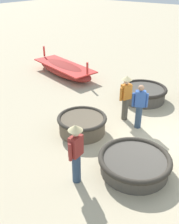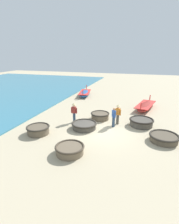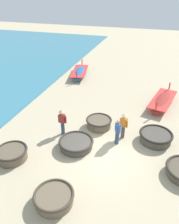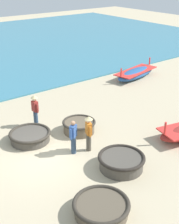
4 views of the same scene
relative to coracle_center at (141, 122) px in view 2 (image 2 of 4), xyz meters
The scene contains 12 objects.
ground_plane 3.33m from the coracle_center, 143.12° to the right, with size 80.00×80.00×0.00m, color #BCAD8C.
coracle_center is the anchor object (origin of this frame).
coracle_far_left 6.73m from the coracle_center, 124.56° to the right, with size 1.71×1.71×0.52m.
coracle_weathered 2.74m from the coracle_center, 56.77° to the right, with size 1.92×1.92×0.48m.
coracle_front_left 7.99m from the coracle_center, 152.02° to the right, with size 1.66×1.66×0.59m.
coracle_front_right 4.60m from the coracle_center, 155.81° to the right, with size 1.95×1.95×0.49m.
coracle_upturned 3.55m from the coracle_center, behind, with size 1.64×1.64×0.60m.
long_boat_green_hull 11.60m from the coracle_center, 131.81° to the left, with size 2.06×4.23×1.13m.
long_boat_red_hull 4.69m from the coracle_center, 86.76° to the left, with size 2.20×4.36×1.14m.
fisherman_with_hat 5.53m from the coracle_center, behind, with size 0.53×0.36×1.67m.
fisherman_crouching 1.99m from the coracle_center, behind, with size 0.50×0.36×1.67m.
fisherman_by_coracle 2.33m from the coracle_center, 157.37° to the right, with size 0.36×0.47×1.57m.
Camera 2 is at (2.56, -11.64, 5.52)m, focal length 28.00 mm.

